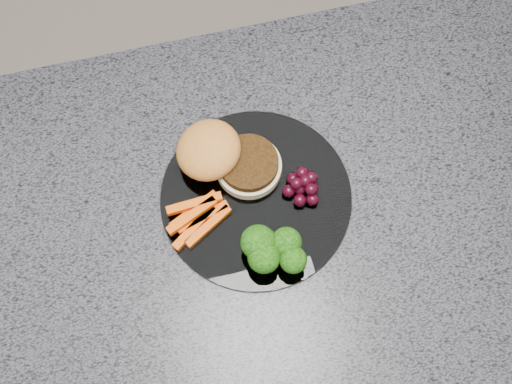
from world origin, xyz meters
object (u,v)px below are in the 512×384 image
(plate, at_px, (256,198))
(grape_bunch, at_px, (303,186))
(island_cabinet, at_px, (210,305))
(burger, at_px, (223,157))

(plate, distance_m, grape_bunch, 0.07)
(island_cabinet, xyz_separation_m, plate, (0.10, 0.03, 0.47))
(burger, xyz_separation_m, grape_bunch, (0.10, -0.06, -0.01))
(burger, relative_size, grape_bunch, 3.02)
(island_cabinet, height_order, burger, burger)
(burger, bearing_deg, plate, -46.08)
(plate, relative_size, burger, 1.63)
(island_cabinet, bearing_deg, grape_bunch, 8.90)
(plate, xyz_separation_m, burger, (-0.03, 0.06, 0.02))
(plate, xyz_separation_m, grape_bunch, (0.06, -0.00, 0.02))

